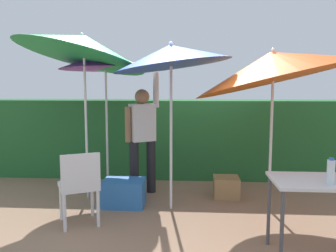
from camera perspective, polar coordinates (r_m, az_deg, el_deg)
name	(u,v)px	position (r m, az deg, el deg)	size (l,w,h in m)	color
ground_plane	(166,211)	(4.74, -0.25, -13.77)	(24.00, 24.00, 0.00)	#937056
hedge_row	(174,138)	(6.32, 0.92, -2.02)	(8.00, 0.70, 1.39)	#23602D
umbrella_rainbow	(83,47)	(5.20, -13.83, 12.56)	(1.96, 1.90, 2.70)	silver
umbrella_orange	(273,66)	(4.64, 16.91, 9.39)	(2.15, 2.11, 2.39)	silver
umbrella_yellow	(171,56)	(4.52, 0.48, 11.48)	(1.56, 1.54, 2.28)	silver
umbrella_navy	(105,61)	(5.78, -10.29, 10.45)	(1.49, 1.49, 2.22)	silver
person_vendor	(142,133)	(5.25, -4.22, -1.21)	(0.52, 0.37, 1.88)	black
chair_plastic	(79,184)	(4.25, -14.38, -9.17)	(0.59, 0.59, 0.89)	silver
cooler_box	(124,193)	(4.91, -7.26, -10.84)	(0.57, 0.42, 0.36)	#2D6BB7
crate_cardboard	(226,187)	(5.31, 9.56, -9.86)	(0.37, 0.36, 0.30)	#9E7A4C
folding_table	(315,190)	(3.60, 23.00, -9.62)	(0.80, 0.60, 0.78)	#4C4C51
bottle_water	(331,172)	(3.45, 25.22, -6.82)	(0.07, 0.07, 0.24)	silver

